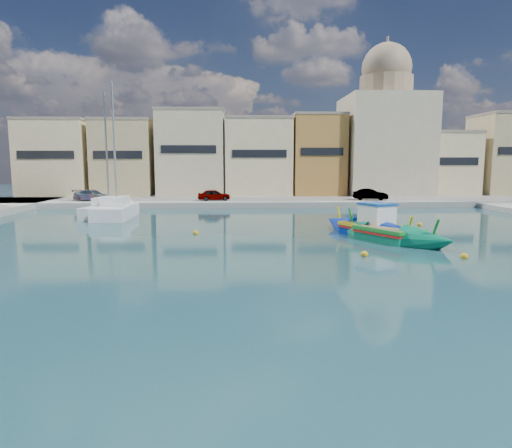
# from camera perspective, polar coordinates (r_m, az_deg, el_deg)

# --- Properties ---
(ground) EXTENTS (160.00, 160.00, 0.00)m
(ground) POSITION_cam_1_polar(r_m,az_deg,el_deg) (19.45, 22.75, -6.35)
(ground) COLOR #13313B
(ground) RESTS_ON ground
(north_quay) EXTENTS (80.00, 8.00, 0.60)m
(north_quay) POSITION_cam_1_polar(r_m,az_deg,el_deg) (49.94, 7.23, 2.77)
(north_quay) COLOR gray
(north_quay) RESTS_ON ground
(north_townhouses) EXTENTS (83.20, 7.87, 10.19)m
(north_townhouses) POSITION_cam_1_polar(r_m,az_deg,el_deg) (58.36, 12.67, 7.96)
(north_townhouses) COLOR beige
(north_townhouses) RESTS_ON ground
(church_block) EXTENTS (10.00, 10.00, 19.10)m
(church_block) POSITION_cam_1_polar(r_m,az_deg,el_deg) (60.02, 15.74, 11.11)
(church_block) COLOR #C4B592
(church_block) RESTS_ON ground
(parked_cars) EXTENTS (32.97, 2.56, 1.19)m
(parked_cars) POSITION_cam_1_polar(r_m,az_deg,el_deg) (47.78, -5.40, 3.64)
(parked_cars) COLOR #4C1919
(parked_cars) RESTS_ON north_quay
(luzzu_blue_cabin) EXTENTS (5.82, 9.08, 3.19)m
(luzzu_blue_cabin) POSITION_cam_1_polar(r_m,az_deg,el_deg) (29.18, 14.17, -0.69)
(luzzu_blue_cabin) COLOR #0023A3
(luzzu_blue_cabin) RESTS_ON ground
(luzzu_green) EXTENTS (6.35, 8.79, 2.79)m
(luzzu_green) POSITION_cam_1_polar(r_m,az_deg,el_deg) (27.66, 16.25, -1.40)
(luzzu_green) COLOR #0A704F
(luzzu_green) RESTS_ON ground
(yacht_north) EXTENTS (2.56, 8.88, 11.84)m
(yacht_north) POSITION_cam_1_polar(r_m,az_deg,el_deg) (40.84, -16.47, 1.67)
(yacht_north) COLOR white
(yacht_north) RESTS_ON ground
(yacht_midnorth) EXTENTS (3.71, 8.08, 11.05)m
(yacht_midnorth) POSITION_cam_1_polar(r_m,az_deg,el_deg) (41.40, -17.10, 1.68)
(yacht_midnorth) COLOR white
(yacht_midnorth) RESTS_ON ground
(mooring_buoys) EXTENTS (27.63, 21.31, 0.36)m
(mooring_buoys) POSITION_cam_1_polar(r_m,az_deg,el_deg) (25.53, 25.13, -3.06)
(mooring_buoys) COLOR gold
(mooring_buoys) RESTS_ON ground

